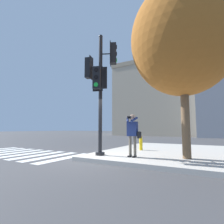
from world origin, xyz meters
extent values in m
plane|color=#424244|center=(0.00, 0.00, 0.00)|extent=(160.00, 160.00, 0.00)
cube|color=#BCB7AD|center=(3.50, 3.50, 0.08)|extent=(8.00, 8.00, 0.16)
cube|color=silver|center=(-1.20, -0.17, 0.00)|extent=(0.47, 3.06, 0.01)
cube|color=silver|center=(-2.05, -0.17, 0.00)|extent=(0.47, 3.06, 0.01)
cube|color=silver|center=(-2.90, -0.17, 0.00)|extent=(0.47, 3.06, 0.01)
cube|color=silver|center=(-3.75, -0.17, 0.00)|extent=(0.47, 3.06, 0.01)
cube|color=silver|center=(-4.61, -0.17, 0.00)|extent=(0.47, 3.06, 0.01)
cube|color=silver|center=(-5.46, -0.17, 0.00)|extent=(0.47, 3.06, 0.01)
cylinder|color=black|center=(0.24, 0.37, 0.22)|extent=(0.38, 0.38, 0.12)
cylinder|color=black|center=(0.24, 0.37, 2.78)|extent=(0.16, 0.16, 4.99)
sphere|color=black|center=(0.24, 0.37, 5.31)|extent=(0.17, 0.17, 0.17)
cylinder|color=black|center=(0.14, 0.61, 3.58)|extent=(0.18, 0.36, 0.05)
cube|color=black|center=(0.03, 0.89, 3.58)|extent=(0.37, 0.33, 0.90)
cube|color=black|center=(0.08, 0.77, 3.58)|extent=(0.40, 0.17, 1.02)
cylinder|color=black|center=(-0.01, 1.02, 3.88)|extent=(0.17, 0.09, 0.17)
cylinder|color=black|center=(-0.01, 1.02, 3.58)|extent=(0.17, 0.09, 0.17)
cylinder|color=green|center=(-0.01, 1.02, 3.28)|extent=(0.17, 0.09, 0.17)
cylinder|color=black|center=(0.32, 0.12, 3.27)|extent=(0.17, 0.36, 0.05)
cube|color=black|center=(0.42, -0.17, 3.27)|extent=(0.36, 0.32, 0.90)
cube|color=black|center=(0.38, -0.04, 3.27)|extent=(0.41, 0.16, 1.02)
cylinder|color=black|center=(0.46, -0.29, 3.57)|extent=(0.17, 0.08, 0.17)
cylinder|color=black|center=(0.46, -0.29, 3.27)|extent=(0.17, 0.08, 0.17)
cylinder|color=green|center=(0.46, -0.29, 2.97)|extent=(0.17, 0.08, 0.17)
cylinder|color=black|center=(-0.01, 0.30, 3.93)|extent=(0.37, 0.14, 0.05)
cube|color=black|center=(-0.31, 0.22, 3.93)|extent=(0.31, 0.35, 0.90)
cube|color=black|center=(-0.18, 0.26, 3.93)|extent=(0.13, 0.41, 1.02)
cylinder|color=black|center=(-0.44, 0.19, 4.23)|extent=(0.07, 0.17, 0.17)
cylinder|color=black|center=(-0.44, 0.19, 3.93)|extent=(0.07, 0.17, 0.17)
cylinder|color=green|center=(-0.44, 0.19, 3.63)|extent=(0.07, 0.17, 0.17)
cylinder|color=black|center=(0.48, 0.48, 4.51)|extent=(0.35, 0.20, 0.05)
cube|color=black|center=(0.75, 0.61, 4.51)|extent=(0.35, 0.37, 0.90)
cube|color=black|center=(0.63, 0.55, 4.51)|extent=(0.20, 0.39, 1.02)
cylinder|color=black|center=(0.87, 0.67, 4.81)|extent=(0.10, 0.17, 0.17)
cylinder|color=black|center=(0.87, 0.67, 4.51)|extent=(0.10, 0.17, 0.17)
cylinder|color=green|center=(0.87, 0.67, 4.21)|extent=(0.10, 0.17, 0.17)
cube|color=black|center=(1.49, 0.57, 0.19)|extent=(0.09, 0.24, 0.05)
cube|color=black|center=(1.69, 0.57, 0.19)|extent=(0.09, 0.24, 0.05)
cylinder|color=#6B6051|center=(1.49, 0.63, 0.56)|extent=(0.11, 0.11, 0.80)
cylinder|color=#6B6051|center=(1.69, 0.63, 0.56)|extent=(0.11, 0.11, 0.80)
cube|color=navy|center=(1.59, 0.63, 1.25)|extent=(0.40, 0.22, 0.57)
sphere|color=tan|center=(1.59, 0.63, 1.70)|extent=(0.22, 0.22, 0.22)
cube|color=black|center=(1.59, 0.32, 1.68)|extent=(0.12, 0.10, 0.09)
cylinder|color=black|center=(1.59, 0.25, 1.68)|extent=(0.06, 0.08, 0.06)
cylinder|color=navy|center=(1.46, 0.49, 1.61)|extent=(0.23, 0.35, 0.23)
cylinder|color=navy|center=(1.73, 0.49, 1.61)|extent=(0.23, 0.35, 0.23)
cube|color=black|center=(1.87, 0.65, 1.01)|extent=(0.10, 0.20, 0.26)
cylinder|color=brown|center=(3.49, 1.23, 1.74)|extent=(0.30, 0.30, 3.15)
ellipsoid|color=#A86023|center=(3.49, 1.23, 4.71)|extent=(3.99, 3.99, 4.39)
cylinder|color=yellow|center=(1.12, 2.84, 0.46)|extent=(0.17, 0.17, 0.59)
sphere|color=yellow|center=(1.12, 2.84, 0.81)|extent=(0.15, 0.15, 0.15)
cylinder|color=yellow|center=(1.12, 2.73, 0.53)|extent=(0.07, 0.06, 0.07)
cube|color=tan|center=(-4.26, 29.54, 6.52)|extent=(15.68, 12.75, 13.05)
cube|color=gray|center=(-4.26, 29.54, 13.45)|extent=(15.88, 12.95, 0.80)
camera|label=1|loc=(4.31, -5.79, 1.25)|focal=28.00mm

